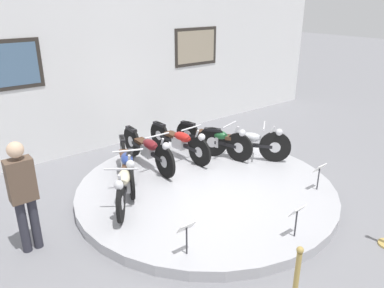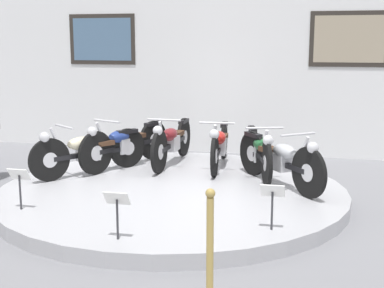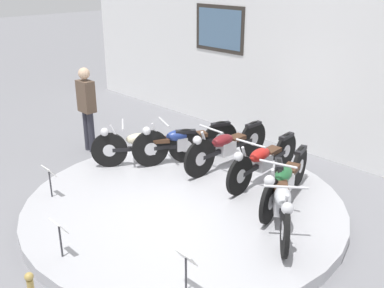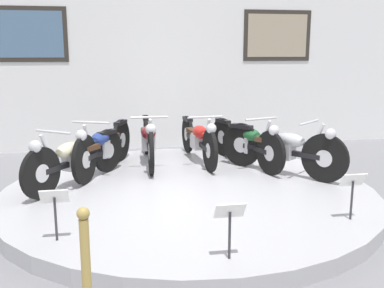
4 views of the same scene
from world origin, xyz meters
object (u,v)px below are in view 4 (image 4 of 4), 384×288
motorcycle_cream (75,157)px  motorcycle_blue (103,145)px  motorcycle_silver (283,147)px  info_placard_front_centre (230,218)px  motorcycle_red (198,138)px  info_placard_front_left (55,203)px  motorcycle_green (246,141)px  info_placard_front_right (353,186)px  motorcycle_maroon (148,139)px

motorcycle_cream → motorcycle_blue: size_ratio=0.87×
motorcycle_silver → info_placard_front_centre: size_ratio=3.12×
motorcycle_red → info_placard_front_centre: 3.45m
motorcycle_silver → motorcycle_cream: bearing=-179.9°
motorcycle_red → info_placard_front_left: (-1.91, -2.77, -0.01)m
motorcycle_cream → motorcycle_blue: (0.36, 0.61, 0.01)m
motorcycle_silver → info_placard_front_centre: 2.86m
motorcycle_cream → motorcycle_red: size_ratio=0.83×
motorcycle_cream → motorcycle_red: motorcycle_cream is taller
motorcycle_silver → motorcycle_green: bearing=121.1°
motorcycle_silver → info_placard_front_right: bearing=-88.1°
motorcycle_blue → motorcycle_green: bearing=-0.1°
info_placard_front_centre → info_placard_front_right: (1.50, 0.66, 0.00)m
motorcycle_cream → motorcycle_silver: motorcycle_silver is taller
motorcycle_silver → info_placard_front_right: motorcycle_silver is taller
motorcycle_blue → motorcycle_red: bearing=13.4°
motorcycle_maroon → motorcycle_red: size_ratio=1.02×
motorcycle_maroon → info_placard_front_right: bearing=-55.5°
motorcycle_cream → motorcycle_green: size_ratio=0.85×
motorcycle_silver → info_placard_front_left: 3.46m
info_placard_front_centre → info_placard_front_left: bearing=156.4°
info_placard_front_centre → motorcycle_blue: bearing=109.5°
info_placard_front_left → info_placard_front_right: 3.01m
info_placard_front_right → motorcycle_green: bearing=99.9°
motorcycle_red → motorcycle_silver: 1.42m
motorcycle_cream → info_placard_front_left: 1.81m
motorcycle_red → motorcycle_blue: bearing=-166.6°
motorcycle_green → info_placard_front_right: motorcycle_green is taller
motorcycle_red → info_placard_front_centre: bearing=-96.7°
motorcycle_cream → info_placard_front_centre: 2.86m
motorcycle_cream → motorcycle_maroon: bearing=42.6°
motorcycle_red → motorcycle_green: 0.77m
motorcycle_cream → info_placard_front_right: motorcycle_cream is taller
motorcycle_red → info_placard_front_left: motorcycle_red is taller
motorcycle_cream → info_placard_front_right: (2.95, -1.81, -0.02)m
motorcycle_blue → info_placard_front_right: bearing=-42.9°
motorcycle_cream → motorcycle_blue: motorcycle_blue is taller
motorcycle_blue → motorcycle_maroon: bearing=27.4°
motorcycle_red → info_placard_front_right: bearing=-68.3°
motorcycle_blue → motorcycle_maroon: motorcycle_maroon is taller
info_placard_front_left → info_placard_front_centre: 1.64m
motorcycle_green → info_placard_front_left: bearing=-137.1°
motorcycle_silver → info_placard_front_left: size_ratio=3.12×
motorcycle_green → motorcycle_maroon: bearing=166.4°
motorcycle_cream → motorcycle_blue: 0.70m
motorcycle_maroon → motorcycle_blue: bearing=-152.6°
motorcycle_cream → motorcycle_maroon: size_ratio=0.81×
motorcycle_red → info_placard_front_right: 2.98m
motorcycle_maroon → motorcycle_silver: same height
motorcycle_maroon → motorcycle_silver: size_ratio=1.27×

